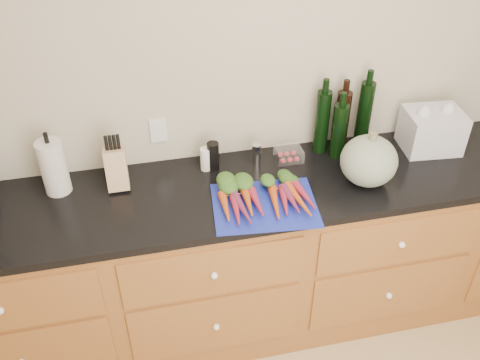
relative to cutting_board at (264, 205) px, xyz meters
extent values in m
cube|color=#C0B79F|center=(0.18, 0.48, 0.35)|extent=(4.10, 0.05, 2.60)
cube|color=brown|center=(0.18, 0.16, -0.50)|extent=(3.60, 0.60, 0.90)
cube|color=brown|center=(-1.17, -0.15, -0.23)|extent=(0.82, 0.01, 0.28)
sphere|color=white|center=(-1.17, -0.16, -0.23)|extent=(0.03, 0.03, 0.03)
cube|color=brown|center=(-1.17, -0.15, -0.59)|extent=(0.82, 0.01, 0.38)
cube|color=brown|center=(-0.27, -0.15, -0.23)|extent=(0.82, 0.01, 0.28)
sphere|color=white|center=(-0.27, -0.16, -0.23)|extent=(0.03, 0.03, 0.03)
cube|color=brown|center=(-0.27, -0.15, -0.59)|extent=(0.82, 0.01, 0.38)
sphere|color=white|center=(-0.27, -0.16, -0.59)|extent=(0.03, 0.03, 0.03)
cube|color=brown|center=(0.63, -0.15, -0.23)|extent=(0.82, 0.01, 0.28)
sphere|color=white|center=(0.63, -0.16, -0.23)|extent=(0.03, 0.03, 0.03)
cube|color=brown|center=(0.63, -0.15, -0.59)|extent=(0.82, 0.01, 0.38)
sphere|color=white|center=(0.63, -0.16, -0.59)|extent=(0.03, 0.03, 0.03)
cube|color=black|center=(0.18, 0.16, -0.03)|extent=(3.64, 0.62, 0.04)
cube|color=#1826A1|center=(0.00, 0.00, 0.00)|extent=(0.49, 0.39, 0.01)
cone|color=#C44B17|center=(-0.18, -0.02, 0.03)|extent=(0.04, 0.20, 0.04)
cone|color=maroon|center=(-0.14, -0.02, 0.03)|extent=(0.04, 0.20, 0.04)
cone|color=maroon|center=(-0.11, -0.02, 0.03)|extent=(0.04, 0.20, 0.04)
cone|color=#C44B17|center=(-0.08, -0.02, 0.03)|extent=(0.04, 0.20, 0.04)
cone|color=maroon|center=(-0.05, -0.02, 0.03)|extent=(0.04, 0.20, 0.04)
ellipsoid|color=#1F4115|center=(-0.11, 0.13, 0.04)|extent=(0.20, 0.12, 0.06)
cone|color=#C44B17|center=(0.05, -0.02, 0.03)|extent=(0.04, 0.20, 0.04)
cone|color=maroon|center=(0.08, -0.02, 0.03)|extent=(0.04, 0.20, 0.04)
cone|color=maroon|center=(0.11, -0.02, 0.03)|extent=(0.04, 0.20, 0.04)
cone|color=#C44B17|center=(0.14, -0.02, 0.03)|extent=(0.04, 0.20, 0.04)
cone|color=maroon|center=(0.18, -0.02, 0.03)|extent=(0.04, 0.20, 0.04)
ellipsoid|color=#1F4115|center=(0.11, 0.13, 0.04)|extent=(0.20, 0.12, 0.06)
ellipsoid|color=slate|center=(0.52, 0.07, 0.11)|extent=(0.27, 0.27, 0.24)
cylinder|color=silver|center=(-0.91, 0.32, 0.13)|extent=(0.12, 0.12, 0.27)
cube|color=tan|center=(-0.63, 0.30, 0.09)|extent=(0.10, 0.10, 0.20)
cylinder|color=white|center=(-0.21, 0.34, 0.05)|extent=(0.05, 0.05, 0.12)
cylinder|color=black|center=(-0.17, 0.34, 0.07)|extent=(0.06, 0.06, 0.14)
cylinder|color=silver|center=(0.05, 0.34, 0.05)|extent=(0.05, 0.05, 0.11)
cube|color=white|center=(0.21, 0.33, 0.02)|extent=(0.13, 0.11, 0.06)
cylinder|color=black|center=(0.39, 0.38, 0.16)|extent=(0.07, 0.07, 0.33)
cylinder|color=black|center=(0.50, 0.39, 0.15)|extent=(0.07, 0.07, 0.31)
cylinder|color=black|center=(0.61, 0.38, 0.17)|extent=(0.07, 0.07, 0.36)
cylinder|color=black|center=(0.46, 0.31, 0.14)|extent=(0.07, 0.07, 0.29)
camera|label=1|loc=(-0.51, -1.78, 1.53)|focal=40.00mm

